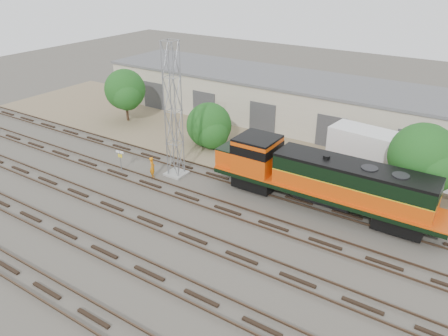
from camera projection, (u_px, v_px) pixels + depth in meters
The scene contains 12 objects.
ground at pixel (217, 220), 32.85m from camera, with size 140.00×140.00×0.00m, color #47423A.
dirt_strip at pixel (300, 153), 44.14m from camera, with size 80.00×16.00×0.02m, color #726047.
tracks at pixel (193, 238), 30.56m from camera, with size 80.00×20.40×0.28m.
warehouse at pixel (331, 107), 48.98m from camera, with size 58.40×10.40×5.30m.
locomotive at pixel (320, 178), 33.53m from camera, with size 18.35×3.22×4.41m.
signal_tower at pixel (173, 114), 37.21m from camera, with size 1.76×1.76×11.90m.
sign_post at pixel (120, 157), 39.71m from camera, with size 0.84×0.14×2.07m.
worker at pixel (152, 167), 38.79m from camera, with size 0.72×0.47×1.98m, color orange.
semi_trailer at pixel (417, 162), 35.63m from camera, with size 14.60×4.55×4.42m.
tree_west at pixel (125, 91), 51.00m from camera, with size 5.00×4.76×6.23m.
tree_mid at pixel (210, 127), 45.20m from camera, with size 4.95×4.72×4.72m.
tree_east at pixel (425, 159), 32.75m from camera, with size 5.30×5.05×6.82m.
Camera 1 is at (15.75, -23.02, 17.81)m, focal length 35.00 mm.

